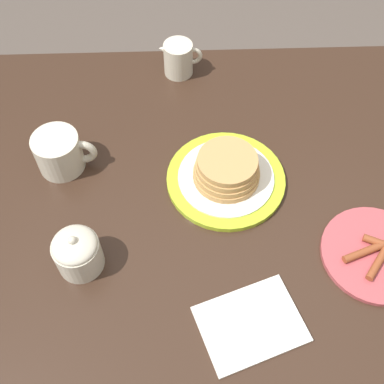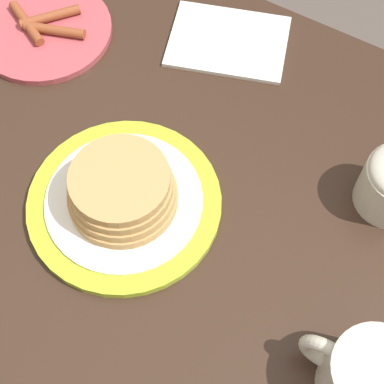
{
  "view_description": "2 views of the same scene",
  "coord_description": "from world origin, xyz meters",
  "px_view_note": "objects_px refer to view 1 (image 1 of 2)",
  "views": [
    {
      "loc": [
        -0.11,
        -0.57,
        1.52
      ],
      "look_at": [
        -0.09,
        -0.05,
        0.75
      ],
      "focal_mm": 45.0,
      "sensor_mm": 36.0,
      "label": 1
    },
    {
      "loc": [
        -0.26,
        0.24,
        1.38
      ],
      "look_at": [
        -0.09,
        -0.05,
        0.75
      ],
      "focal_mm": 55.0,
      "sensor_mm": 36.0,
      "label": 2
    }
  ],
  "objects_px": {
    "pancake_plate": "(226,173)",
    "creamer_pitcher": "(178,58)",
    "napkin": "(250,324)",
    "sugar_bowl": "(77,252)",
    "side_plate_bacon": "(375,254)",
    "coffee_mug": "(60,152)"
  },
  "relations": [
    {
      "from": "pancake_plate",
      "to": "creamer_pitcher",
      "type": "relative_size",
      "value": 2.29
    },
    {
      "from": "creamer_pitcher",
      "to": "napkin",
      "type": "bearing_deg",
      "value": -80.13
    },
    {
      "from": "sugar_bowl",
      "to": "napkin",
      "type": "xyz_separation_m",
      "value": [
        0.29,
        -0.12,
        -0.04
      ]
    },
    {
      "from": "pancake_plate",
      "to": "sugar_bowl",
      "type": "height_order",
      "value": "sugar_bowl"
    },
    {
      "from": "side_plate_bacon",
      "to": "sugar_bowl",
      "type": "distance_m",
      "value": 0.54
    },
    {
      "from": "creamer_pitcher",
      "to": "napkin",
      "type": "relative_size",
      "value": 0.52
    },
    {
      "from": "creamer_pitcher",
      "to": "napkin",
      "type": "height_order",
      "value": "creamer_pitcher"
    },
    {
      "from": "pancake_plate",
      "to": "sugar_bowl",
      "type": "distance_m",
      "value": 0.33
    },
    {
      "from": "coffee_mug",
      "to": "napkin",
      "type": "relative_size",
      "value": 0.62
    },
    {
      "from": "pancake_plate",
      "to": "napkin",
      "type": "relative_size",
      "value": 1.19
    },
    {
      "from": "side_plate_bacon",
      "to": "pancake_plate",
      "type": "bearing_deg",
      "value": 145.6
    },
    {
      "from": "sugar_bowl",
      "to": "napkin",
      "type": "relative_size",
      "value": 0.47
    },
    {
      "from": "side_plate_bacon",
      "to": "coffee_mug",
      "type": "distance_m",
      "value": 0.64
    },
    {
      "from": "coffee_mug",
      "to": "creamer_pitcher",
      "type": "distance_m",
      "value": 0.37
    },
    {
      "from": "napkin",
      "to": "creamer_pitcher",
      "type": "bearing_deg",
      "value": 99.87
    },
    {
      "from": "side_plate_bacon",
      "to": "napkin",
      "type": "xyz_separation_m",
      "value": [
        -0.24,
        -0.12,
        -0.0
      ]
    },
    {
      "from": "pancake_plate",
      "to": "coffee_mug",
      "type": "height_order",
      "value": "coffee_mug"
    },
    {
      "from": "side_plate_bacon",
      "to": "creamer_pitcher",
      "type": "distance_m",
      "value": 0.62
    },
    {
      "from": "sugar_bowl",
      "to": "coffee_mug",
      "type": "bearing_deg",
      "value": 104.19
    },
    {
      "from": "coffee_mug",
      "to": "side_plate_bacon",
      "type": "bearing_deg",
      "value": -21.16
    },
    {
      "from": "creamer_pitcher",
      "to": "sugar_bowl",
      "type": "relative_size",
      "value": 1.11
    },
    {
      "from": "side_plate_bacon",
      "to": "sugar_bowl",
      "type": "xyz_separation_m",
      "value": [
        -0.54,
        0.0,
        0.04
      ]
    }
  ]
}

